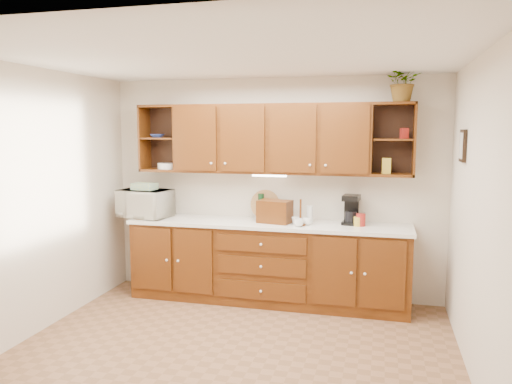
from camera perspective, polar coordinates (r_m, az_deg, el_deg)
The scene contains 26 objects.
floor at distance 4.70m, azimuth -2.86°, elevation -18.03°, with size 4.00×4.00×0.00m, color brown.
ceiling at distance 4.29m, azimuth -3.08°, elevation 15.19°, with size 4.00×4.00×0.00m, color white.
back_wall at distance 5.99m, azimuth 1.99°, elevation 0.46°, with size 4.00×4.00×0.00m, color beige.
left_wall at distance 5.26m, azimuth -24.29°, elevation -1.12°, with size 3.50×3.50×0.00m, color beige.
right_wall at distance 4.19m, azimuth 24.23°, elevation -3.10°, with size 3.50×3.50×0.00m, color beige.
base_cabinets at distance 5.86m, azimuth 1.32°, elevation -8.16°, with size 3.20×0.60×0.90m, color #391906.
countertop at distance 5.75m, azimuth 1.31°, elevation -3.66°, with size 3.24×0.64×0.04m, color white.
upper_cabinets at distance 5.79m, azimuth 1.77°, elevation 6.11°, with size 3.20×0.33×0.80m.
undercabinet_light at distance 5.76m, azimuth 1.54°, elevation 1.89°, with size 0.40×0.05×0.03m, color white.
framed_picture at distance 5.02m, azimuth 22.57°, elevation 4.91°, with size 0.03×0.24×0.30m, color black.
wicker_basket at distance 6.15m, azimuth -12.86°, elevation -2.22°, with size 0.24×0.24×0.15m, color #AA7A47.
microwave at distance 6.20m, azimuth -12.57°, elevation -1.28°, with size 0.60×0.41×0.33m, color silver.
towel_stack at distance 6.17m, azimuth -12.62°, elevation 0.63°, with size 0.27×0.20×0.08m, color #BDC25B.
wine_bottle at distance 5.91m, azimuth 0.58°, elevation -1.65°, with size 0.07×0.07×0.31m, color black.
woven_tray at distance 5.97m, azimuth 1.04°, elevation -2.97°, with size 0.35×0.35×0.02m, color #AA7A47.
bread_box at distance 5.69m, azimuth 2.16°, elevation -2.25°, with size 0.37×0.23×0.26m, color #391906.
mug_tree at distance 5.57m, azimuth 5.10°, elevation -3.34°, with size 0.28×0.27×0.29m.
canister_red at distance 5.62m, azimuth 11.89°, elevation -3.14°, with size 0.10×0.10×0.14m, color maroon.
canister_white at distance 5.76m, azimuth 6.17°, elevation -2.52°, with size 0.07×0.07×0.19m, color white.
canister_yellow at distance 5.61m, azimuth 11.56°, elevation -3.33°, with size 0.09×0.09×0.10m, color gold.
coffee_maker at distance 5.72m, azimuth 10.82°, elevation -2.03°, with size 0.20×0.25×0.33m.
bowl_stack at distance 6.23m, azimuth -11.20°, elevation 6.32°, with size 0.17×0.17×0.04m, color navy.
plate_stack at distance 6.19m, azimuth -10.17°, elevation 2.94°, with size 0.22×0.22×0.07m, color white.
pantry_box_yellow at distance 5.63m, azimuth 14.68°, elevation 2.91°, with size 0.09×0.07×0.17m, color gold.
pantry_box_red at distance 5.62m, azimuth 16.58°, elevation 6.43°, with size 0.08×0.07×0.11m, color maroon.
potted_plant at distance 5.63m, azimuth 16.51°, elevation 12.02°, with size 0.39×0.33×0.43m, color #999999.
Camera 1 is at (1.26, -4.06, 2.00)m, focal length 35.00 mm.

